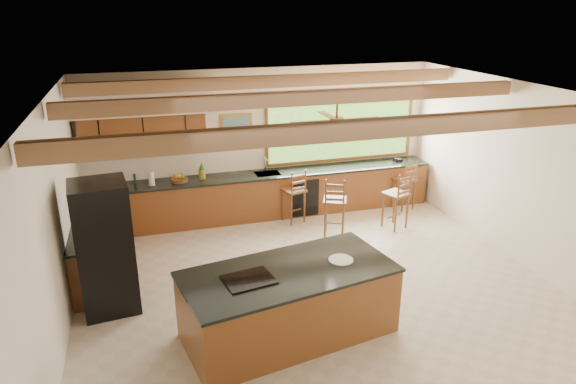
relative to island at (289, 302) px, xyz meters
name	(u,v)px	position (x,y,z in m)	size (l,w,h in m)	color
ground	(314,283)	(0.76, 1.15, -0.48)	(7.20, 7.20, 0.00)	beige
room_shell	(292,139)	(0.59, 1.80, 1.73)	(7.27, 6.54, 3.02)	white
counter_run	(232,205)	(-0.06, 3.67, -0.02)	(7.12, 3.10, 1.25)	brown
island	(289,302)	(0.00, 0.00, 0.00)	(2.93, 1.75, 0.98)	brown
refrigerator	(105,248)	(-2.29, 1.35, 0.48)	(0.82, 0.80, 1.93)	black
bar_stool_a	(336,202)	(1.73, 2.69, 0.22)	(0.56, 0.56, 1.18)	brown
bar_stool_b	(294,192)	(1.18, 3.54, 0.18)	(0.50, 0.50, 1.12)	brown
bar_stool_c	(406,181)	(3.65, 3.54, 0.17)	(0.48, 0.48, 1.09)	brown
bar_stool_d	(398,195)	(3.00, 2.69, 0.21)	(0.54, 0.54, 1.17)	brown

